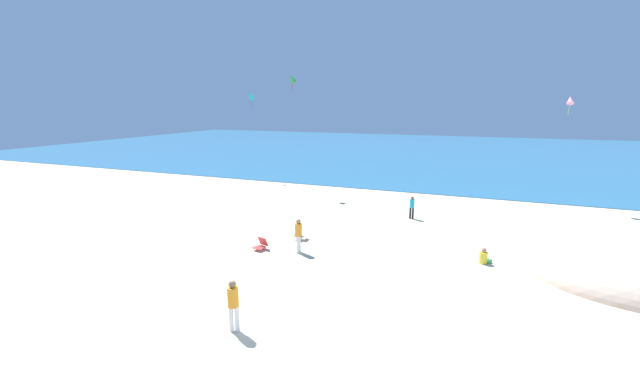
# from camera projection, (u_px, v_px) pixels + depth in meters

# --- Properties ---
(ground_plane) EXTENTS (120.00, 120.00, 0.00)m
(ground_plane) POSITION_uv_depth(u_px,v_px,m) (347.00, 227.00, 21.80)
(ground_plane) COLOR beige
(ocean_water) EXTENTS (120.00, 60.00, 0.05)m
(ocean_water) POSITION_uv_depth(u_px,v_px,m) (426.00, 150.00, 58.21)
(ocean_water) COLOR teal
(ocean_water) RESTS_ON ground_plane
(beach_chair_far_left) EXTENTS (0.64, 0.72, 0.59)m
(beach_chair_far_left) POSITION_uv_depth(u_px,v_px,m) (261.00, 244.00, 18.34)
(beach_chair_far_left) COLOR #D13D3D
(beach_chair_far_left) RESTS_ON ground_plane
(beach_chair_near_camera) EXTENTS (0.64, 0.56, 0.62)m
(beach_chair_near_camera) POSITION_uv_depth(u_px,v_px,m) (300.00, 235.00, 19.72)
(beach_chair_near_camera) COLOR white
(beach_chair_near_camera) RESTS_ON ground_plane
(person_0) EXTENTS (0.30, 0.30, 1.38)m
(person_0) POSITION_uv_depth(u_px,v_px,m) (412.00, 206.00, 23.19)
(person_0) COLOR black
(person_0) RESTS_ON ground_plane
(person_1) EXTENTS (0.36, 0.36, 1.63)m
(person_1) POSITION_uv_depth(u_px,v_px,m) (298.00, 233.00, 17.81)
(person_1) COLOR white
(person_1) RESTS_ON ground_plane
(person_2) EXTENTS (0.39, 0.39, 1.67)m
(person_2) POSITION_uv_depth(u_px,v_px,m) (233.00, 302.00, 11.54)
(person_2) COLOR white
(person_2) RESTS_ON ground_plane
(person_3) EXTENTS (0.62, 0.61, 0.72)m
(person_3) POSITION_uv_depth(u_px,v_px,m) (484.00, 257.00, 16.73)
(person_3) COLOR yellow
(person_3) RESTS_ON ground_plane
(kite_teal) EXTENTS (0.81, 0.51, 1.90)m
(kite_teal) POSITION_uv_depth(u_px,v_px,m) (251.00, 98.00, 34.82)
(kite_teal) COLOR #1EADAD
(kite_green) EXTENTS (0.79, 0.84, 1.29)m
(kite_green) POSITION_uv_depth(u_px,v_px,m) (292.00, 78.00, 28.92)
(kite_green) COLOR green
(kite_pink) EXTENTS (0.46, 0.67, 1.35)m
(kite_pink) POSITION_uv_depth(u_px,v_px,m) (570.00, 100.00, 24.99)
(kite_pink) COLOR pink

